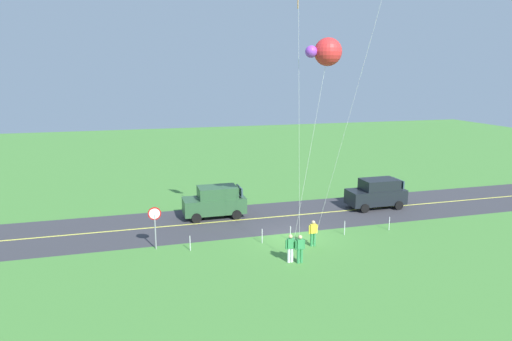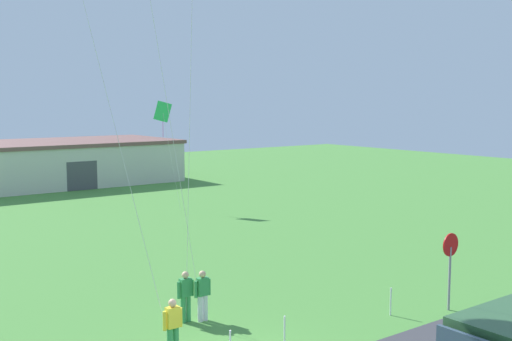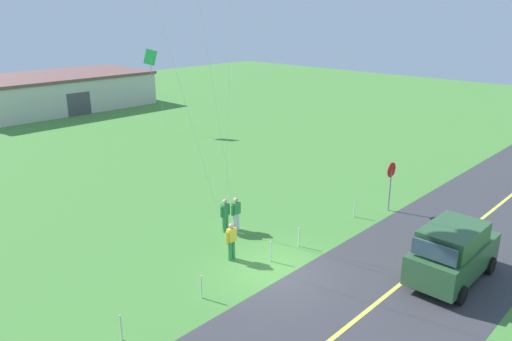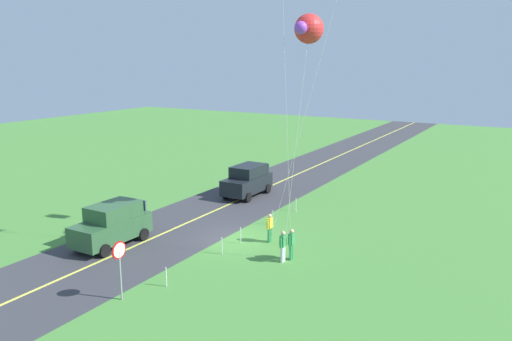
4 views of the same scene
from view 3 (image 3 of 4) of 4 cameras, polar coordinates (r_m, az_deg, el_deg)
name	(u,v)px [view 3 (image 3 of 4)]	position (r m, az deg, el deg)	size (l,w,h in m)	color
ground_plane	(277,272)	(19.65, 2.40, -11.72)	(120.00, 120.00, 0.10)	#478438
asphalt_road	(366,312)	(17.67, 12.63, -15.74)	(120.00, 7.00, 0.00)	#38383D
road_centre_stripe	(366,312)	(17.67, 12.63, -15.73)	(120.00, 0.16, 0.00)	#E5E04C
car_suv_foreground	(453,252)	(19.93, 21.89, -8.76)	(4.40, 2.12, 2.24)	#2D5633
stop_sign	(391,177)	(25.42, 15.39, -0.73)	(0.76, 0.08, 2.56)	gray
person_adult_near	(225,214)	(22.52, -3.60, -5.09)	(0.58, 0.22, 1.60)	#338C4C
person_adult_companion	(236,213)	(22.66, -2.33, -4.92)	(0.58, 0.22, 1.60)	silver
person_child_watcher	(231,240)	(20.08, -2.87, -8.08)	(0.58, 0.22, 1.60)	#338C4C
kite_green_far	(150,59)	(41.84, -12.15, 12.59)	(1.04, 1.75, 6.81)	silver
warehouse_distant	(55,92)	(55.34, -22.34, 8.46)	(18.36, 10.20, 3.50)	beige
fence_post_0	(121,328)	(16.33, -15.40, -17.20)	(0.05, 0.05, 0.90)	silver
fence_post_1	(201,287)	(17.86, -6.36, -13.27)	(0.05, 0.05, 0.90)	silver
fence_post_2	(271,251)	(20.10, 1.73, -9.36)	(0.05, 0.05, 0.90)	silver
fence_post_3	(299,237)	(21.36, 5.01, -7.69)	(0.05, 0.05, 0.90)	silver
fence_post_4	(355,208)	(24.68, 11.38, -4.34)	(0.05, 0.05, 0.90)	silver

